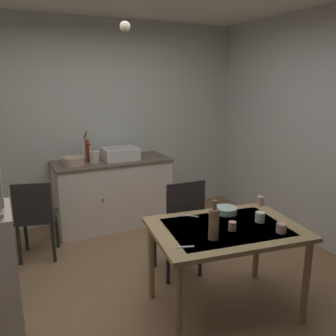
{
  "coord_description": "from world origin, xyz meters",
  "views": [
    {
      "loc": [
        -1.12,
        -2.55,
        1.88
      ],
      "look_at": [
        0.19,
        0.17,
        1.12
      ],
      "focal_mm": 37.56,
      "sensor_mm": 36.0,
      "label": 1
    }
  ],
  "objects_px": {
    "sink_basin": "(120,153)",
    "mug_tall": "(281,228)",
    "serving_bowl_wide": "(226,210)",
    "glass_bottle": "(214,223)",
    "hand_pump": "(87,149)",
    "dining_table": "(226,238)",
    "mixing_bowl_counter": "(74,161)",
    "chair_far_side": "(180,227)",
    "chair_by_counter": "(36,217)"
  },
  "relations": [
    {
      "from": "mixing_bowl_counter",
      "to": "glass_bottle",
      "type": "relative_size",
      "value": 0.87
    },
    {
      "from": "sink_basin",
      "to": "hand_pump",
      "type": "height_order",
      "value": "hand_pump"
    },
    {
      "from": "chair_far_side",
      "to": "glass_bottle",
      "type": "relative_size",
      "value": 3.31
    },
    {
      "from": "dining_table",
      "to": "mixing_bowl_counter",
      "type": "bearing_deg",
      "value": 110.2
    },
    {
      "from": "dining_table",
      "to": "serving_bowl_wide",
      "type": "height_order",
      "value": "serving_bowl_wide"
    },
    {
      "from": "mug_tall",
      "to": "serving_bowl_wide",
      "type": "bearing_deg",
      "value": 105.91
    },
    {
      "from": "sink_basin",
      "to": "mug_tall",
      "type": "bearing_deg",
      "value": -78.77
    },
    {
      "from": "sink_basin",
      "to": "chair_by_counter",
      "type": "xyz_separation_m",
      "value": [
        -1.12,
        -0.55,
        -0.47
      ]
    },
    {
      "from": "sink_basin",
      "to": "mixing_bowl_counter",
      "type": "xyz_separation_m",
      "value": [
        -0.61,
        -0.05,
        -0.03
      ]
    },
    {
      "from": "mixing_bowl_counter",
      "to": "glass_bottle",
      "type": "bearing_deg",
      "value": -75.93
    },
    {
      "from": "hand_pump",
      "to": "sink_basin",
      "type": "bearing_deg",
      "value": -6.29
    },
    {
      "from": "chair_far_side",
      "to": "chair_by_counter",
      "type": "xyz_separation_m",
      "value": [
        -1.21,
        0.96,
        -0.03
      ]
    },
    {
      "from": "serving_bowl_wide",
      "to": "glass_bottle",
      "type": "relative_size",
      "value": 0.65
    },
    {
      "from": "chair_by_counter",
      "to": "mug_tall",
      "type": "relative_size",
      "value": 11.54
    },
    {
      "from": "chair_far_side",
      "to": "serving_bowl_wide",
      "type": "height_order",
      "value": "chair_far_side"
    },
    {
      "from": "serving_bowl_wide",
      "to": "mug_tall",
      "type": "relative_size",
      "value": 2.55
    },
    {
      "from": "chair_far_side",
      "to": "serving_bowl_wide",
      "type": "bearing_deg",
      "value": -57.94
    },
    {
      "from": "sink_basin",
      "to": "dining_table",
      "type": "height_order",
      "value": "sink_basin"
    },
    {
      "from": "chair_by_counter",
      "to": "glass_bottle",
      "type": "height_order",
      "value": "glass_bottle"
    },
    {
      "from": "chair_far_side",
      "to": "serving_bowl_wide",
      "type": "relative_size",
      "value": 5.08
    },
    {
      "from": "mixing_bowl_counter",
      "to": "serving_bowl_wide",
      "type": "distance_m",
      "value": 2.07
    },
    {
      "from": "sink_basin",
      "to": "chair_far_side",
      "type": "relative_size",
      "value": 0.45
    },
    {
      "from": "sink_basin",
      "to": "chair_by_counter",
      "type": "bearing_deg",
      "value": -153.78
    },
    {
      "from": "chair_far_side",
      "to": "serving_bowl_wide",
      "type": "xyz_separation_m",
      "value": [
        0.24,
        -0.39,
        0.26
      ]
    },
    {
      "from": "hand_pump",
      "to": "chair_far_side",
      "type": "distance_m",
      "value": 1.72
    },
    {
      "from": "dining_table",
      "to": "chair_by_counter",
      "type": "distance_m",
      "value": 2.05
    },
    {
      "from": "mixing_bowl_counter",
      "to": "chair_far_side",
      "type": "bearing_deg",
      "value": -64.51
    },
    {
      "from": "glass_bottle",
      "to": "sink_basin",
      "type": "bearing_deg",
      "value": 88.82
    },
    {
      "from": "sink_basin",
      "to": "mug_tall",
      "type": "height_order",
      "value": "sink_basin"
    },
    {
      "from": "hand_pump",
      "to": "dining_table",
      "type": "relative_size",
      "value": 0.31
    },
    {
      "from": "chair_by_counter",
      "to": "serving_bowl_wide",
      "type": "xyz_separation_m",
      "value": [
        1.46,
        -1.34,
        0.29
      ]
    },
    {
      "from": "hand_pump",
      "to": "chair_far_side",
      "type": "height_order",
      "value": "hand_pump"
    },
    {
      "from": "hand_pump",
      "to": "chair_far_side",
      "type": "xyz_separation_m",
      "value": [
        0.5,
        -1.55,
        -0.53
      ]
    },
    {
      "from": "chair_far_side",
      "to": "mug_tall",
      "type": "relative_size",
      "value": 12.97
    },
    {
      "from": "mixing_bowl_counter",
      "to": "mug_tall",
      "type": "height_order",
      "value": "mixing_bowl_counter"
    },
    {
      "from": "chair_far_side",
      "to": "chair_by_counter",
      "type": "bearing_deg",
      "value": 141.78
    },
    {
      "from": "dining_table",
      "to": "chair_far_side",
      "type": "xyz_separation_m",
      "value": [
        -0.07,
        0.63,
        -0.14
      ]
    },
    {
      "from": "glass_bottle",
      "to": "hand_pump",
      "type": "bearing_deg",
      "value": 98.88
    },
    {
      "from": "hand_pump",
      "to": "chair_by_counter",
      "type": "distance_m",
      "value": 1.09
    },
    {
      "from": "glass_bottle",
      "to": "chair_by_counter",
      "type": "bearing_deg",
      "value": 121.94
    },
    {
      "from": "glass_bottle",
      "to": "mug_tall",
      "type": "bearing_deg",
      "value": -14.03
    },
    {
      "from": "hand_pump",
      "to": "dining_table",
      "type": "bearing_deg",
      "value": -75.29
    },
    {
      "from": "sink_basin",
      "to": "dining_table",
      "type": "xyz_separation_m",
      "value": [
        0.16,
        -2.14,
        -0.3
      ]
    },
    {
      "from": "chair_by_counter",
      "to": "glass_bottle",
      "type": "distance_m",
      "value": 2.07
    },
    {
      "from": "mixing_bowl_counter",
      "to": "mug_tall",
      "type": "xyz_separation_m",
      "value": [
        1.08,
        -2.36,
        -0.14
      ]
    },
    {
      "from": "mixing_bowl_counter",
      "to": "dining_table",
      "type": "relative_size",
      "value": 0.2
    },
    {
      "from": "mug_tall",
      "to": "chair_by_counter",
      "type": "bearing_deg",
      "value": 130.77
    },
    {
      "from": "mixing_bowl_counter",
      "to": "chair_far_side",
      "type": "distance_m",
      "value": 1.67
    },
    {
      "from": "glass_bottle",
      "to": "chair_far_side",
      "type": "bearing_deg",
      "value": 79.95
    },
    {
      "from": "mixing_bowl_counter",
      "to": "chair_by_counter",
      "type": "distance_m",
      "value": 0.85
    }
  ]
}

